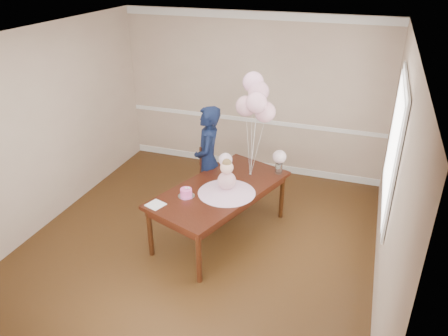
% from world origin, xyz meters
% --- Properties ---
extents(floor, '(4.50, 5.00, 0.00)m').
position_xyz_m(floor, '(0.00, 0.00, 0.00)').
color(floor, '#331E0C').
rests_on(floor, ground).
extents(ceiling, '(4.50, 5.00, 0.02)m').
position_xyz_m(ceiling, '(0.00, 0.00, 2.70)').
color(ceiling, white).
rests_on(ceiling, wall_back).
extents(wall_back, '(4.50, 0.02, 2.70)m').
position_xyz_m(wall_back, '(0.00, 2.50, 1.35)').
color(wall_back, tan).
rests_on(wall_back, floor).
extents(wall_front, '(4.50, 0.02, 2.70)m').
position_xyz_m(wall_front, '(0.00, -2.50, 1.35)').
color(wall_front, tan).
rests_on(wall_front, floor).
extents(wall_left, '(0.02, 5.00, 2.70)m').
position_xyz_m(wall_left, '(-2.25, 0.00, 1.35)').
color(wall_left, tan).
rests_on(wall_left, floor).
extents(wall_right, '(0.02, 5.00, 2.70)m').
position_xyz_m(wall_right, '(2.25, 0.00, 1.35)').
color(wall_right, tan).
rests_on(wall_right, floor).
extents(chair_rail_trim, '(4.50, 0.02, 0.07)m').
position_xyz_m(chair_rail_trim, '(0.00, 2.49, 0.90)').
color(chair_rail_trim, white).
rests_on(chair_rail_trim, wall_back).
extents(crown_molding, '(4.50, 0.02, 0.12)m').
position_xyz_m(crown_molding, '(0.00, 2.49, 2.63)').
color(crown_molding, white).
rests_on(crown_molding, wall_back).
extents(baseboard_trim, '(4.50, 0.02, 0.12)m').
position_xyz_m(baseboard_trim, '(0.00, 2.49, 0.06)').
color(baseboard_trim, white).
rests_on(baseboard_trim, floor).
extents(window_frame, '(0.02, 1.66, 1.56)m').
position_xyz_m(window_frame, '(2.23, 0.50, 1.55)').
color(window_frame, white).
rests_on(window_frame, wall_right).
extents(window_blinds, '(0.01, 1.50, 1.40)m').
position_xyz_m(window_blinds, '(2.21, 0.50, 1.55)').
color(window_blinds, silver).
rests_on(window_blinds, wall_right).
extents(dining_table_top, '(1.58, 2.18, 0.05)m').
position_xyz_m(dining_table_top, '(0.20, 0.32, 0.71)').
color(dining_table_top, black).
rests_on(dining_table_top, table_leg_fl).
extents(table_apron, '(1.46, 2.05, 0.10)m').
position_xyz_m(table_apron, '(0.20, 0.32, 0.64)').
color(table_apron, black).
rests_on(table_apron, table_leg_fl).
extents(table_leg_fl, '(0.09, 0.09, 0.69)m').
position_xyz_m(table_leg_fl, '(-0.49, -0.39, 0.34)').
color(table_leg_fl, black).
rests_on(table_leg_fl, floor).
extents(table_leg_fr, '(0.09, 0.09, 0.69)m').
position_xyz_m(table_leg_fr, '(0.28, -0.67, 0.34)').
color(table_leg_fr, black).
rests_on(table_leg_fr, floor).
extents(table_leg_bl, '(0.09, 0.09, 0.69)m').
position_xyz_m(table_leg_bl, '(0.11, 1.31, 0.34)').
color(table_leg_bl, black).
rests_on(table_leg_bl, floor).
extents(table_leg_br, '(0.09, 0.09, 0.69)m').
position_xyz_m(table_leg_br, '(0.89, 1.04, 0.34)').
color(table_leg_br, black).
rests_on(table_leg_br, floor).
extents(baby_skirt, '(0.95, 0.95, 0.10)m').
position_xyz_m(baby_skirt, '(0.32, 0.23, 0.79)').
color(baby_skirt, '#E6AACD').
rests_on(baby_skirt, dining_table_top).
extents(baby_torso, '(0.24, 0.24, 0.24)m').
position_xyz_m(baby_torso, '(0.32, 0.23, 0.91)').
color(baby_torso, pink).
rests_on(baby_torso, baby_skirt).
extents(baby_head, '(0.17, 0.17, 0.17)m').
position_xyz_m(baby_head, '(0.32, 0.23, 1.10)').
color(baby_head, '#FFC4AF').
rests_on(baby_head, baby_torso).
extents(baby_hair, '(0.12, 0.12, 0.12)m').
position_xyz_m(baby_hair, '(0.32, 0.23, 1.16)').
color(baby_hair, brown).
rests_on(baby_hair, baby_head).
extents(cake_platter, '(0.28, 0.28, 0.01)m').
position_xyz_m(cake_platter, '(-0.13, -0.03, 0.74)').
color(cake_platter, silver).
rests_on(cake_platter, dining_table_top).
extents(birthday_cake, '(0.19, 0.19, 0.10)m').
position_xyz_m(birthday_cake, '(-0.13, -0.03, 0.79)').
color(birthday_cake, '#F34CA9').
rests_on(birthday_cake, cake_platter).
extents(cake_flower_a, '(0.03, 0.03, 0.03)m').
position_xyz_m(cake_flower_a, '(-0.13, -0.03, 0.86)').
color(cake_flower_a, white).
rests_on(cake_flower_a, birthday_cake).
extents(cake_flower_b, '(0.03, 0.03, 0.03)m').
position_xyz_m(cake_flower_b, '(-0.10, -0.02, 0.86)').
color(cake_flower_b, white).
rests_on(cake_flower_b, birthday_cake).
extents(rose_vase_near, '(0.13, 0.13, 0.16)m').
position_xyz_m(rose_vase_near, '(0.16, 0.65, 0.81)').
color(rose_vase_near, silver).
rests_on(rose_vase_near, dining_table_top).
extents(roses_near, '(0.19, 0.19, 0.19)m').
position_xyz_m(roses_near, '(0.16, 0.65, 0.99)').
color(roses_near, white).
rests_on(roses_near, rose_vase_near).
extents(rose_vase_far, '(0.13, 0.13, 0.16)m').
position_xyz_m(rose_vase_far, '(0.83, 0.98, 0.81)').
color(rose_vase_far, silver).
rests_on(rose_vase_far, dining_table_top).
extents(roses_far, '(0.19, 0.19, 0.19)m').
position_xyz_m(roses_far, '(0.83, 0.98, 0.99)').
color(roses_far, beige).
rests_on(roses_far, rose_vase_far).
extents(napkin, '(0.25, 0.25, 0.01)m').
position_xyz_m(napkin, '(-0.41, -0.35, 0.74)').
color(napkin, white).
rests_on(napkin, dining_table_top).
extents(balloon_weight, '(0.05, 0.05, 0.02)m').
position_xyz_m(balloon_weight, '(0.47, 0.80, 0.75)').
color(balloon_weight, silver).
rests_on(balloon_weight, dining_table_top).
extents(balloon_a, '(0.27, 0.27, 0.27)m').
position_xyz_m(balloon_a, '(0.38, 0.83, 1.72)').
color(balloon_a, '#E4A2B0').
rests_on(balloon_a, balloon_ribbon_a).
extents(balloon_b, '(0.27, 0.27, 0.27)m').
position_xyz_m(balloon_b, '(0.55, 0.72, 1.82)').
color(balloon_b, '#FFB4CC').
rests_on(balloon_b, balloon_ribbon_b).
extents(balloon_c, '(0.27, 0.27, 0.27)m').
position_xyz_m(balloon_c, '(0.52, 0.89, 1.91)').
color(balloon_c, '#DF9EB3').
rests_on(balloon_c, balloon_ribbon_c).
extents(balloon_d, '(0.27, 0.27, 0.27)m').
position_xyz_m(balloon_d, '(0.44, 0.94, 2.01)').
color(balloon_d, '#FFB4D8').
rests_on(balloon_d, balloon_ribbon_d).
extents(balloon_e, '(0.27, 0.27, 0.27)m').
position_xyz_m(balloon_e, '(0.64, 0.82, 1.67)').
color(balloon_e, '#EEA8BA').
rests_on(balloon_e, balloon_ribbon_e).
extents(balloon_ribbon_a, '(0.09, 0.03, 0.82)m').
position_xyz_m(balloon_ribbon_a, '(0.43, 0.82, 1.16)').
color(balloon_ribbon_a, silver).
rests_on(balloon_ribbon_a, balloon_weight).
extents(balloon_ribbon_b, '(0.08, 0.08, 0.92)m').
position_xyz_m(balloon_ribbon_b, '(0.51, 0.76, 1.21)').
color(balloon_ribbon_b, white).
rests_on(balloon_ribbon_b, balloon_weight).
extents(balloon_ribbon_c, '(0.05, 0.08, 1.02)m').
position_xyz_m(balloon_ribbon_c, '(0.50, 0.84, 1.26)').
color(balloon_ribbon_c, white).
rests_on(balloon_ribbon_c, balloon_weight).
extents(balloon_ribbon_d, '(0.05, 0.12, 1.11)m').
position_xyz_m(balloon_ribbon_d, '(0.45, 0.87, 1.31)').
color(balloon_ribbon_d, white).
rests_on(balloon_ribbon_d, balloon_weight).
extents(balloon_ribbon_e, '(0.15, 0.02, 0.76)m').
position_xyz_m(balloon_ribbon_e, '(0.55, 0.81, 1.13)').
color(balloon_ribbon_e, white).
rests_on(balloon_ribbon_e, balloon_weight).
extents(dining_chair_seat, '(0.47, 0.47, 0.05)m').
position_xyz_m(dining_chair_seat, '(-0.08, 1.02, 0.46)').
color(dining_chair_seat, '#3E1C10').
rests_on(dining_chair_seat, chair_leg_fl).
extents(chair_leg_fl, '(0.04, 0.04, 0.44)m').
position_xyz_m(chair_leg_fl, '(-0.25, 0.83, 0.22)').
color(chair_leg_fl, black).
rests_on(chair_leg_fl, floor).
extents(chair_leg_fr, '(0.04, 0.04, 0.44)m').
position_xyz_m(chair_leg_fr, '(0.11, 0.84, 0.22)').
color(chair_leg_fr, '#381F0F').
rests_on(chair_leg_fr, floor).
extents(chair_leg_bl, '(0.04, 0.04, 0.44)m').
position_xyz_m(chair_leg_bl, '(-0.27, 1.19, 0.22)').
color(chair_leg_bl, '#391D0F').
rests_on(chair_leg_bl, floor).
extents(chair_leg_br, '(0.04, 0.04, 0.44)m').
position_xyz_m(chair_leg_br, '(0.09, 1.21, 0.22)').
color(chair_leg_br, '#38160F').
rests_on(chair_leg_br, floor).
extents(chair_back_post_l, '(0.04, 0.04, 0.57)m').
position_xyz_m(chair_back_post_l, '(-0.27, 0.83, 0.75)').
color(chair_back_post_l, black).
rests_on(chair_back_post_l, dining_chair_seat).
extents(chair_back_post_r, '(0.04, 0.04, 0.57)m').
position_xyz_m(chair_back_post_r, '(-0.29, 1.19, 0.75)').
color(chair_back_post_r, '#38170F').
rests_on(chair_back_post_r, dining_chair_seat).
extents(chair_slat_low, '(0.05, 0.41, 0.05)m').
position_xyz_m(chair_slat_low, '(-0.28, 1.01, 0.63)').
color(chair_slat_low, '#36190E').
rests_on(chair_slat_low, dining_chair_seat).
extents(chair_slat_mid, '(0.05, 0.41, 0.05)m').
position_xyz_m(chair_slat_mid, '(-0.28, 1.01, 0.79)').
color(chair_slat_mid, '#33130E').
rests_on(chair_slat_mid, dining_chair_seat).
extents(chair_slat_top, '(0.05, 0.41, 0.05)m').
position_xyz_m(chair_slat_top, '(-0.28, 1.01, 0.96)').
color(chair_slat_top, '#36190E').
rests_on(chair_slat_top, dining_chair_seat).
extents(woman, '(0.54, 0.68, 1.63)m').
position_xyz_m(woman, '(-0.19, 0.90, 0.81)').
color(woman, '#0E1732').
rests_on(woman, floor).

